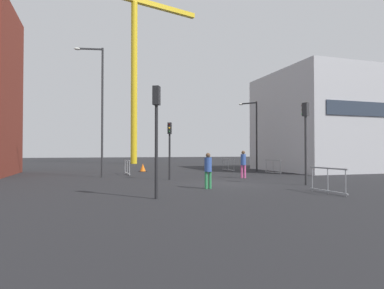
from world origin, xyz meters
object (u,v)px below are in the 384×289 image
at_px(traffic_light_near, 170,141).
at_px(pedestrian_waiting, 208,168).
at_px(traffic_cone_on_verge, 143,168).
at_px(traffic_light_island, 305,130).
at_px(traffic_light_median, 156,123).
at_px(construction_crane, 136,54).
at_px(streetlamp_tall, 99,102).
at_px(streetlamp_short, 254,130).
at_px(pedestrian_walking, 243,162).

bearing_deg(traffic_light_near, pedestrian_waiting, -83.66).
bearing_deg(traffic_light_near, traffic_cone_on_verge, 92.07).
bearing_deg(traffic_light_near, traffic_light_island, -41.36).
bearing_deg(pedestrian_waiting, traffic_cone_on_verge, 93.70).
bearing_deg(traffic_light_median, traffic_light_island, 16.65).
bearing_deg(pedestrian_waiting, traffic_light_median, -139.86).
bearing_deg(traffic_light_median, pedestrian_waiting, 40.14).
xyz_separation_m(construction_crane, streetlamp_tall, (-5.67, -23.72, -10.47)).
relative_size(traffic_light_near, traffic_light_median, 0.85).
height_order(streetlamp_tall, streetlamp_short, streetlamp_tall).
bearing_deg(streetlamp_tall, pedestrian_waiting, -61.01).
relative_size(streetlamp_short, traffic_light_median, 1.45).
bearing_deg(construction_crane, traffic_light_median, -96.49).
height_order(construction_crane, streetlamp_short, construction_crane).
bearing_deg(streetlamp_short, traffic_light_median, -129.95).
relative_size(traffic_light_near, pedestrian_walking, 1.97).
bearing_deg(pedestrian_waiting, construction_crane, 88.24).
xyz_separation_m(pedestrian_walking, traffic_cone_on_verge, (-5.22, 8.73, -0.72)).
relative_size(traffic_light_island, traffic_cone_on_verge, 6.17).
height_order(construction_crane, traffic_light_median, construction_crane).
height_order(construction_crane, pedestrian_walking, construction_crane).
distance_m(streetlamp_short, traffic_light_island, 11.29).
xyz_separation_m(traffic_light_near, pedestrian_walking, (4.92, -0.20, -1.35)).
bearing_deg(traffic_light_island, traffic_light_median, -163.35).
xyz_separation_m(pedestrian_waiting, traffic_cone_on_verge, (-0.89, 13.79, -0.65)).
distance_m(streetlamp_short, traffic_light_near, 10.55).
bearing_deg(streetlamp_tall, pedestrian_walking, -20.62).
distance_m(streetlamp_short, traffic_cone_on_verge, 10.15).
bearing_deg(traffic_light_island, traffic_cone_on_verge, 114.50).
bearing_deg(pedestrian_waiting, streetlamp_short, 52.85).
relative_size(pedestrian_walking, traffic_cone_on_verge, 2.58).
bearing_deg(streetlamp_short, pedestrian_walking, -123.95).
xyz_separation_m(traffic_light_near, traffic_light_island, (5.98, -5.26, 0.46)).
bearing_deg(traffic_light_median, construction_crane, 83.51).
bearing_deg(traffic_cone_on_verge, traffic_light_island, -65.50).
relative_size(traffic_light_near, traffic_light_island, 0.82).
bearing_deg(traffic_cone_on_verge, pedestrian_walking, -59.10).
xyz_separation_m(construction_crane, streetlamp_short, (7.27, -21.28, -11.91)).
height_order(traffic_light_median, pedestrian_walking, traffic_light_median).
relative_size(traffic_light_island, pedestrian_waiting, 2.55).
distance_m(traffic_light_median, traffic_light_island, 8.71).
distance_m(streetlamp_tall, pedestrian_walking, 10.44).
distance_m(traffic_light_island, pedestrian_waiting, 5.71).
bearing_deg(traffic_cone_on_verge, streetlamp_short, -17.57).
height_order(streetlamp_tall, traffic_light_island, streetlamp_tall).
relative_size(streetlamp_short, pedestrian_waiting, 3.60).
distance_m(traffic_light_median, traffic_cone_on_verge, 16.60).
height_order(traffic_light_near, traffic_light_median, traffic_light_median).
distance_m(streetlamp_tall, pedestrian_waiting, 10.50).
distance_m(streetlamp_short, pedestrian_walking, 7.49).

